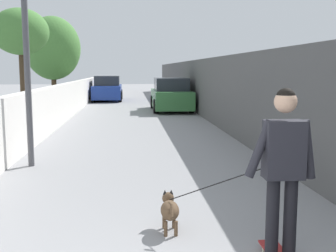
{
  "coord_description": "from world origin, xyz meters",
  "views": [
    {
      "loc": [
        -2.13,
        0.26,
        1.93
      ],
      "look_at": [
        4.71,
        -0.37,
        1.0
      ],
      "focal_mm": 44.51,
      "sensor_mm": 36.0,
      "label": 1
    }
  ],
  "objects_px": {
    "car_near": "(171,96)",
    "car_far": "(108,89)",
    "person_skateboarder": "(283,160)",
    "dog": "(170,209)",
    "tree_left_mid": "(53,48)",
    "lamp_post": "(24,7)",
    "tree_left_near": "(20,32)"
  },
  "relations": [
    {
      "from": "car_near",
      "to": "car_far",
      "type": "height_order",
      "value": "same"
    },
    {
      "from": "person_skateboarder",
      "to": "dog",
      "type": "relative_size",
      "value": 1.34
    },
    {
      "from": "tree_left_mid",
      "to": "person_skateboarder",
      "type": "bearing_deg",
      "value": -163.17
    },
    {
      "from": "lamp_post",
      "to": "car_far",
      "type": "xyz_separation_m",
      "value": [
        17.84,
        -0.6,
        -2.4
      ]
    },
    {
      "from": "tree_left_near",
      "to": "lamp_post",
      "type": "relative_size",
      "value": 0.88
    },
    {
      "from": "tree_left_mid",
      "to": "tree_left_near",
      "type": "bearing_deg",
      "value": 179.87
    },
    {
      "from": "dog",
      "to": "car_far",
      "type": "xyz_separation_m",
      "value": [
        21.51,
        1.87,
        0.44
      ]
    },
    {
      "from": "tree_left_near",
      "to": "dog",
      "type": "relative_size",
      "value": 3.22
    },
    {
      "from": "tree_left_near",
      "to": "lamp_post",
      "type": "distance_m",
      "value": 6.91
    },
    {
      "from": "car_far",
      "to": "tree_left_near",
      "type": "bearing_deg",
      "value": 168.05
    },
    {
      "from": "tree_left_mid",
      "to": "car_far",
      "type": "relative_size",
      "value": 1.13
    },
    {
      "from": "tree_left_near",
      "to": "person_skateboarder",
      "type": "xyz_separation_m",
      "value": [
        -11.29,
        -5.25,
        -2.14
      ]
    },
    {
      "from": "tree_left_mid",
      "to": "dog",
      "type": "relative_size",
      "value": 3.59
    },
    {
      "from": "tree_left_near",
      "to": "car_near",
      "type": "xyz_separation_m",
      "value": [
        4.4,
        -5.69,
        -2.5
      ]
    },
    {
      "from": "tree_left_mid",
      "to": "car_near",
      "type": "bearing_deg",
      "value": -105.74
    },
    {
      "from": "dog",
      "to": "car_far",
      "type": "bearing_deg",
      "value": 4.96
    },
    {
      "from": "person_skateboarder",
      "to": "dog",
      "type": "distance_m",
      "value": 1.6
    },
    {
      "from": "car_near",
      "to": "car_far",
      "type": "distance_m",
      "value": 7.54
    },
    {
      "from": "dog",
      "to": "car_near",
      "type": "xyz_separation_m",
      "value": [
        14.74,
        -1.46,
        0.44
      ]
    },
    {
      "from": "person_skateboarder",
      "to": "dog",
      "type": "xyz_separation_m",
      "value": [
        0.95,
        1.01,
        -0.79
      ]
    },
    {
      "from": "dog",
      "to": "lamp_post",
      "type": "bearing_deg",
      "value": 33.95
    },
    {
      "from": "tree_left_mid",
      "to": "lamp_post",
      "type": "distance_m",
      "value": 12.8
    },
    {
      "from": "car_near",
      "to": "lamp_post",
      "type": "bearing_deg",
      "value": 160.48
    },
    {
      "from": "tree_left_mid",
      "to": "dog",
      "type": "xyz_separation_m",
      "value": [
        -16.34,
        -4.22,
        -2.69
      ]
    },
    {
      "from": "car_far",
      "to": "car_near",
      "type": "bearing_deg",
      "value": -153.82
    },
    {
      "from": "tree_left_mid",
      "to": "car_far",
      "type": "bearing_deg",
      "value": -24.46
    },
    {
      "from": "dog",
      "to": "car_far",
      "type": "relative_size",
      "value": 0.32
    },
    {
      "from": "tree_left_near",
      "to": "car_far",
      "type": "height_order",
      "value": "tree_left_near"
    },
    {
      "from": "lamp_post",
      "to": "dog",
      "type": "bearing_deg",
      "value": -146.05
    },
    {
      "from": "tree_left_near",
      "to": "dog",
      "type": "distance_m",
      "value": 11.55
    },
    {
      "from": "person_skateboarder",
      "to": "car_far",
      "type": "xyz_separation_m",
      "value": [
        22.46,
        2.88,
        -0.35
      ]
    },
    {
      "from": "tree_left_mid",
      "to": "person_skateboarder",
      "type": "height_order",
      "value": "tree_left_mid"
    }
  ]
}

